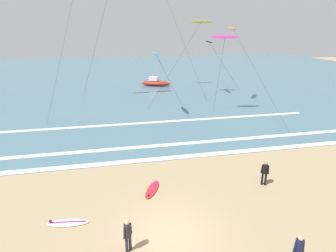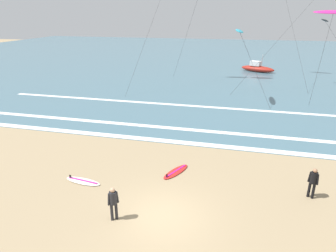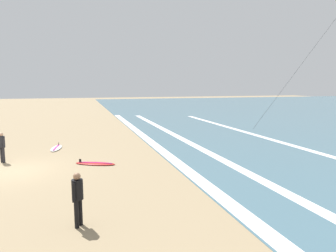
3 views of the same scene
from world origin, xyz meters
name	(u,v)px [view 3 (image 3 of 3)]	position (x,y,z in m)	size (l,w,h in m)	color
ground_plane	(10,172)	(0.00, 0.00, 0.00)	(160.00, 160.00, 0.00)	#9E8763
wave_foam_shoreline	(174,160)	(0.14, 8.08, 0.01)	(50.40, 0.63, 0.01)	white
wave_foam_mid_break	(216,156)	(0.01, 10.61, 0.01)	(47.43, 0.57, 0.01)	white
wave_foam_outer_break	(298,147)	(-0.86, 16.88, 0.01)	(40.42, 0.54, 0.01)	white
surfer_left_near	(78,195)	(6.73, 3.10, 0.96)	(0.48, 0.33, 1.60)	black
surfer_background_far	(2,145)	(-1.97, -0.70, 0.96)	(0.45, 0.39, 1.60)	#232328
surfboard_right_spare	(56,148)	(-4.85, 1.77, 0.05)	(2.16, 0.86, 0.25)	silver
surfboard_left_pile	(95,163)	(-0.21, 3.94, 0.05)	(1.44, 2.16, 0.25)	red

